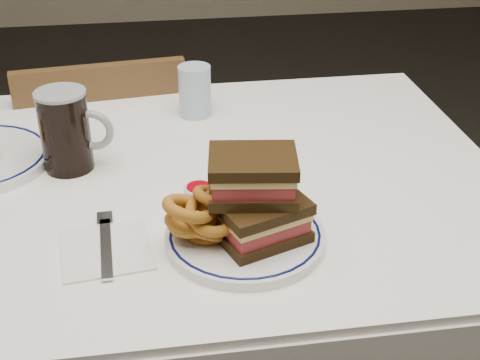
{
  "coord_description": "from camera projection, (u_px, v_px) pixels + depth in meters",
  "views": [
    {
      "loc": [
        -0.0,
        -1.05,
        1.34
      ],
      "look_at": [
        0.13,
        -0.18,
        0.84
      ],
      "focal_mm": 50.0,
      "sensor_mm": 36.0,
      "label": 1
    }
  ],
  "objects": [
    {
      "name": "beer_mug",
      "position": [
        67.0,
        130.0,
        1.19
      ],
      "size": [
        0.13,
        0.09,
        0.15
      ],
      "color": "black",
      "rests_on": "dining_table"
    },
    {
      "name": "main_plate",
      "position": [
        245.0,
        236.0,
        1.02
      ],
      "size": [
        0.25,
        0.25,
        0.02
      ],
      "color": "white",
      "rests_on": "dining_table"
    },
    {
      "name": "chair_far",
      "position": [
        110.0,
        189.0,
        1.75
      ],
      "size": [
        0.42,
        0.42,
        0.83
      ],
      "color": "#452B16",
      "rests_on": "floor"
    },
    {
      "name": "napkin_fork",
      "position": [
        106.0,
        248.0,
        1.01
      ],
      "size": [
        0.15,
        0.18,
        0.01
      ],
      "color": "white",
      "rests_on": "dining_table"
    },
    {
      "name": "reuben_sandwich",
      "position": [
        257.0,
        197.0,
        0.98
      ],
      "size": [
        0.16,
        0.14,
        0.13
      ],
      "color": "black",
      "rests_on": "main_plate"
    },
    {
      "name": "dining_table",
      "position": [
        157.0,
        226.0,
        1.25
      ],
      "size": [
        1.27,
        0.87,
        0.75
      ],
      "color": "white",
      "rests_on": "floor"
    },
    {
      "name": "ketchup_ramekin",
      "position": [
        199.0,
        194.0,
        1.09
      ],
      "size": [
        0.05,
        0.05,
        0.03
      ],
      "color": "silver",
      "rests_on": "main_plate"
    },
    {
      "name": "water_glass",
      "position": [
        195.0,
        91.0,
        1.41
      ],
      "size": [
        0.07,
        0.07,
        0.11
      ],
      "primitive_type": "cylinder",
      "color": "#ACC6DD",
      "rests_on": "dining_table"
    },
    {
      "name": "onion_rings_main",
      "position": [
        201.0,
        216.0,
        0.99
      ],
      "size": [
        0.12,
        0.1,
        0.11
      ],
      "color": "brown",
      "rests_on": "main_plate"
    }
  ]
}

